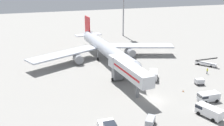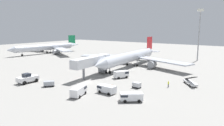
{
  "view_description": "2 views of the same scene",
  "coord_description": "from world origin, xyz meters",
  "px_view_note": "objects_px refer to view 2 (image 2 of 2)",
  "views": [
    {
      "loc": [
        -24.39,
        -44.22,
        25.42
      ],
      "look_at": [
        -3.7,
        17.9,
        2.93
      ],
      "focal_mm": 41.03,
      "sensor_mm": 36.0,
      "label": 1
    },
    {
      "loc": [
        39.49,
        -42.39,
        15.59
      ],
      "look_at": [
        -3.44,
        17.4,
        2.9
      ],
      "focal_mm": 33.38,
      "sensor_mm": 36.0,
      "label": 2
    }
  ],
  "objects_px": {
    "apron_light_mast": "(200,25)",
    "service_van_near_right": "(106,89)",
    "airplane_at_gate": "(132,57)",
    "baggage_cart_far_right": "(137,85)",
    "baggage_cart_rear_right": "(49,84)",
    "ground_crew_worker_foreground": "(168,84)",
    "service_van_near_left": "(79,91)",
    "service_van_far_left": "(122,74)",
    "service_van_rear_left": "(131,96)",
    "safety_cone_alpha": "(112,85)",
    "airplane_background": "(48,47)",
    "belt_loader_truck": "(190,82)",
    "pushback_tug": "(28,78)",
    "jet_bridge": "(93,62)"
  },
  "relations": [
    {
      "from": "pushback_tug",
      "to": "service_van_near_right",
      "type": "xyz_separation_m",
      "value": [
        23.78,
        5.58,
        -0.19
      ]
    },
    {
      "from": "pushback_tug",
      "to": "baggage_cart_far_right",
      "type": "relative_size",
      "value": 2.55
    },
    {
      "from": "baggage_cart_rear_right",
      "to": "apron_light_mast",
      "type": "relative_size",
      "value": 0.13
    },
    {
      "from": "pushback_tug",
      "to": "belt_loader_truck",
      "type": "height_order",
      "value": "belt_loader_truck"
    },
    {
      "from": "service_van_near_left",
      "to": "baggage_cart_rear_right",
      "type": "relative_size",
      "value": 1.78
    },
    {
      "from": "airplane_at_gate",
      "to": "baggage_cart_far_right",
      "type": "height_order",
      "value": "airplane_at_gate"
    },
    {
      "from": "airplane_at_gate",
      "to": "belt_loader_truck",
      "type": "relative_size",
      "value": 8.31
    },
    {
      "from": "belt_loader_truck",
      "to": "safety_cone_alpha",
      "type": "relative_size",
      "value": 11.98
    },
    {
      "from": "service_van_near_left",
      "to": "jet_bridge",
      "type": "bearing_deg",
      "value": 120.76
    },
    {
      "from": "service_van_far_left",
      "to": "service_van_rear_left",
      "type": "xyz_separation_m",
      "value": [
        12.85,
        -16.13,
        -0.2
      ]
    },
    {
      "from": "baggage_cart_rear_right",
      "to": "service_van_rear_left",
      "type": "bearing_deg",
      "value": 7.56
    },
    {
      "from": "service_van_near_left",
      "to": "service_van_rear_left",
      "type": "xyz_separation_m",
      "value": [
        11.55,
        3.87,
        -0.13
      ]
    },
    {
      "from": "airplane_at_gate",
      "to": "baggage_cart_far_right",
      "type": "bearing_deg",
      "value": -57.11
    },
    {
      "from": "service_van_near_left",
      "to": "safety_cone_alpha",
      "type": "xyz_separation_m",
      "value": [
        1.67,
        10.87,
        -0.96
      ]
    },
    {
      "from": "belt_loader_truck",
      "to": "baggage_cart_rear_right",
      "type": "bearing_deg",
      "value": -141.71
    },
    {
      "from": "airplane_at_gate",
      "to": "baggage_cart_far_right",
      "type": "xyz_separation_m",
      "value": [
        16.43,
        -25.41,
        -3.07
      ]
    },
    {
      "from": "baggage_cart_far_right",
      "to": "service_van_rear_left",
      "type": "bearing_deg",
      "value": -68.07
    },
    {
      "from": "airplane_at_gate",
      "to": "baggage_cart_rear_right",
      "type": "height_order",
      "value": "airplane_at_gate"
    },
    {
      "from": "airplane_at_gate",
      "to": "safety_cone_alpha",
      "type": "distance_m",
      "value": 29.85
    },
    {
      "from": "service_van_far_left",
      "to": "service_van_rear_left",
      "type": "height_order",
      "value": "service_van_far_left"
    },
    {
      "from": "belt_loader_truck",
      "to": "service_van_rear_left",
      "type": "xyz_separation_m",
      "value": [
        -6.74,
        -20.65,
        0.32
      ]
    },
    {
      "from": "airplane_at_gate",
      "to": "airplane_background",
      "type": "relative_size",
      "value": 1.02
    },
    {
      "from": "baggage_cart_far_right",
      "to": "apron_light_mast",
      "type": "height_order",
      "value": "apron_light_mast"
    },
    {
      "from": "service_van_near_left",
      "to": "service_van_far_left",
      "type": "xyz_separation_m",
      "value": [
        -1.3,
        20.0,
        0.06
      ]
    },
    {
      "from": "pushback_tug",
      "to": "service_van_near_left",
      "type": "xyz_separation_m",
      "value": [
        19.79,
        0.38,
        -0.08
      ]
    },
    {
      "from": "baggage_cart_rear_right",
      "to": "apron_light_mast",
      "type": "bearing_deg",
      "value": 73.08
    },
    {
      "from": "airplane_background",
      "to": "apron_light_mast",
      "type": "distance_m",
      "value": 84.69
    },
    {
      "from": "service_van_rear_left",
      "to": "ground_crew_worker_foreground",
      "type": "bearing_deg",
      "value": 79.66
    },
    {
      "from": "safety_cone_alpha",
      "to": "airplane_background",
      "type": "xyz_separation_m",
      "value": [
        -72.83,
        35.12,
        3.43
      ]
    },
    {
      "from": "ground_crew_worker_foreground",
      "to": "service_van_near_right",
      "type": "bearing_deg",
      "value": -127.33
    },
    {
      "from": "service_van_near_right",
      "to": "airplane_background",
      "type": "xyz_separation_m",
      "value": [
        -75.14,
        40.79,
        2.57
      ]
    },
    {
      "from": "service_van_rear_left",
      "to": "baggage_cart_far_right",
      "type": "height_order",
      "value": "service_van_rear_left"
    },
    {
      "from": "airplane_at_gate",
      "to": "airplane_background",
      "type": "bearing_deg",
      "value": 173.29
    },
    {
      "from": "airplane_background",
      "to": "apron_light_mast",
      "type": "relative_size",
      "value": 2.01
    },
    {
      "from": "belt_loader_truck",
      "to": "apron_light_mast",
      "type": "distance_m",
      "value": 48.65
    },
    {
      "from": "pushback_tug",
      "to": "safety_cone_alpha",
      "type": "bearing_deg",
      "value": 27.66
    },
    {
      "from": "pushback_tug",
      "to": "service_van_rear_left",
      "type": "relative_size",
      "value": 1.13
    },
    {
      "from": "baggage_cart_rear_right",
      "to": "baggage_cart_far_right",
      "type": "bearing_deg",
      "value": 32.49
    },
    {
      "from": "service_van_rear_left",
      "to": "airplane_background",
      "type": "relative_size",
      "value": 0.11
    },
    {
      "from": "service_van_far_left",
      "to": "safety_cone_alpha",
      "type": "bearing_deg",
      "value": -71.98
    },
    {
      "from": "service_van_near_left",
      "to": "baggage_cart_far_right",
      "type": "distance_m",
      "value": 15.36
    },
    {
      "from": "service_van_rear_left",
      "to": "airplane_at_gate",
      "type": "bearing_deg",
      "value": 120.15
    },
    {
      "from": "airplane_at_gate",
      "to": "ground_crew_worker_foreground",
      "type": "distance_m",
      "value": 30.54
    },
    {
      "from": "airplane_at_gate",
      "to": "safety_cone_alpha",
      "type": "relative_size",
      "value": 99.47
    },
    {
      "from": "safety_cone_alpha",
      "to": "service_van_near_right",
      "type": "bearing_deg",
      "value": -67.75
    },
    {
      "from": "baggage_cart_rear_right",
      "to": "jet_bridge",
      "type": "bearing_deg",
      "value": 83.33
    },
    {
      "from": "baggage_cart_far_right",
      "to": "pushback_tug",
      "type": "bearing_deg",
      "value": -153.73
    },
    {
      "from": "safety_cone_alpha",
      "to": "airplane_background",
      "type": "distance_m",
      "value": 80.92
    },
    {
      "from": "apron_light_mast",
      "to": "service_van_near_right",
      "type": "bearing_deg",
      "value": -94.58
    },
    {
      "from": "baggage_cart_rear_right",
      "to": "ground_crew_worker_foreground",
      "type": "distance_m",
      "value": 31.58
    }
  ]
}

